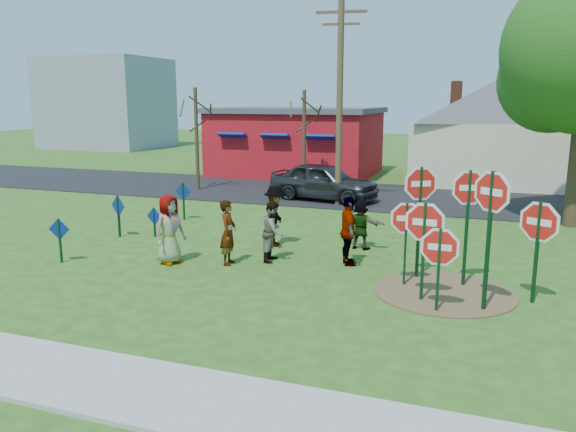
{
  "coord_description": "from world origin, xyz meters",
  "views": [
    {
      "loc": [
        5.23,
        -13.81,
        4.38
      ],
      "look_at": [
        0.23,
        0.25,
        1.27
      ],
      "focal_mm": 35.0,
      "sensor_mm": 36.0,
      "label": 1
    }
  ],
  "objects_px": {
    "stop_sign_a": "(424,230)",
    "stop_sign_b": "(420,194)",
    "person_a": "(169,229)",
    "stop_sign_d": "(469,198)",
    "suv": "(324,181)",
    "stop_sign_c": "(491,208)",
    "person_b": "(228,233)",
    "utility_pole": "(340,99)"
  },
  "relations": [
    {
      "from": "stop_sign_c",
      "to": "person_b",
      "type": "xyz_separation_m",
      "value": [
        -6.55,
        1.28,
        -1.32
      ]
    },
    {
      "from": "stop_sign_a",
      "to": "person_b",
      "type": "height_order",
      "value": "stop_sign_a"
    },
    {
      "from": "stop_sign_a",
      "to": "stop_sign_b",
      "type": "relative_size",
      "value": 0.8
    },
    {
      "from": "stop_sign_a",
      "to": "person_b",
      "type": "bearing_deg",
      "value": 170.98
    },
    {
      "from": "suv",
      "to": "person_a",
      "type": "bearing_deg",
      "value": -176.78
    },
    {
      "from": "person_b",
      "to": "suv",
      "type": "bearing_deg",
      "value": -7.49
    },
    {
      "from": "person_b",
      "to": "suv",
      "type": "height_order",
      "value": "person_b"
    },
    {
      "from": "stop_sign_c",
      "to": "suv",
      "type": "xyz_separation_m",
      "value": [
        -6.81,
        11.5,
        -1.34
      ]
    },
    {
      "from": "person_b",
      "to": "stop_sign_d",
      "type": "bearing_deg",
      "value": -96.75
    },
    {
      "from": "stop_sign_a",
      "to": "stop_sign_d",
      "type": "relative_size",
      "value": 0.81
    },
    {
      "from": "person_a",
      "to": "utility_pole",
      "type": "bearing_deg",
      "value": 7.96
    },
    {
      "from": "stop_sign_b",
      "to": "person_b",
      "type": "xyz_separation_m",
      "value": [
        -4.94,
        -0.49,
        -1.25
      ]
    },
    {
      "from": "suv",
      "to": "utility_pole",
      "type": "distance_m",
      "value": 3.71
    },
    {
      "from": "stop_sign_a",
      "to": "suv",
      "type": "bearing_deg",
      "value": 118.84
    },
    {
      "from": "utility_pole",
      "to": "person_b",
      "type": "bearing_deg",
      "value": -93.62
    },
    {
      "from": "utility_pole",
      "to": "person_a",
      "type": "bearing_deg",
      "value": -102.23
    },
    {
      "from": "stop_sign_b",
      "to": "suv",
      "type": "distance_m",
      "value": 11.11
    },
    {
      "from": "suv",
      "to": "stop_sign_b",
      "type": "bearing_deg",
      "value": -141.84
    },
    {
      "from": "person_b",
      "to": "suv",
      "type": "relative_size",
      "value": 0.37
    },
    {
      "from": "stop_sign_d",
      "to": "stop_sign_b",
      "type": "bearing_deg",
      "value": 143.97
    },
    {
      "from": "person_a",
      "to": "stop_sign_c",
      "type": "bearing_deg",
      "value": -75.69
    },
    {
      "from": "stop_sign_a",
      "to": "stop_sign_d",
      "type": "distance_m",
      "value": 1.66
    },
    {
      "from": "stop_sign_c",
      "to": "person_b",
      "type": "relative_size",
      "value": 1.78
    },
    {
      "from": "stop_sign_c",
      "to": "utility_pole",
      "type": "height_order",
      "value": "utility_pole"
    },
    {
      "from": "stop_sign_b",
      "to": "person_b",
      "type": "bearing_deg",
      "value": 157.02
    },
    {
      "from": "stop_sign_b",
      "to": "stop_sign_c",
      "type": "relative_size",
      "value": 0.94
    },
    {
      "from": "stop_sign_a",
      "to": "suv",
      "type": "distance_m",
      "value": 12.61
    },
    {
      "from": "stop_sign_b",
      "to": "person_a",
      "type": "xyz_separation_m",
      "value": [
        -6.48,
        -0.93,
        -1.19
      ]
    },
    {
      "from": "stop_sign_d",
      "to": "suv",
      "type": "relative_size",
      "value": 0.61
    },
    {
      "from": "stop_sign_d",
      "to": "suv",
      "type": "bearing_deg",
      "value": 98.91
    },
    {
      "from": "stop_sign_c",
      "to": "suv",
      "type": "height_order",
      "value": "stop_sign_c"
    },
    {
      "from": "stop_sign_a",
      "to": "person_a",
      "type": "bearing_deg",
      "value": 177.35
    },
    {
      "from": "stop_sign_c",
      "to": "suv",
      "type": "relative_size",
      "value": 0.65
    },
    {
      "from": "stop_sign_a",
      "to": "stop_sign_d",
      "type": "bearing_deg",
      "value": 61.15
    },
    {
      "from": "stop_sign_a",
      "to": "stop_sign_b",
      "type": "bearing_deg",
      "value": 103.48
    },
    {
      "from": "person_a",
      "to": "person_b",
      "type": "height_order",
      "value": "person_a"
    },
    {
      "from": "stop_sign_d",
      "to": "person_a",
      "type": "xyz_separation_m",
      "value": [
        -7.6,
        -0.68,
        -1.18
      ]
    },
    {
      "from": "stop_sign_b",
      "to": "stop_sign_c",
      "type": "distance_m",
      "value": 2.39
    },
    {
      "from": "stop_sign_d",
      "to": "utility_pole",
      "type": "bearing_deg",
      "value": 97.42
    },
    {
      "from": "stop_sign_a",
      "to": "utility_pole",
      "type": "distance_m",
      "value": 11.81
    },
    {
      "from": "person_b",
      "to": "stop_sign_c",
      "type": "bearing_deg",
      "value": -110.01
    },
    {
      "from": "suv",
      "to": "person_b",
      "type": "bearing_deg",
      "value": -168.49
    }
  ]
}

